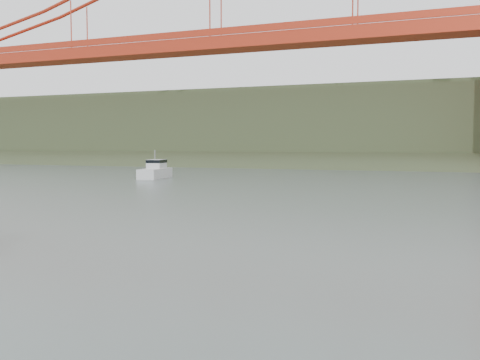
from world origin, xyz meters
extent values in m
plane|color=#495751|center=(0.00, 0.00, 0.00)|extent=(400.00, 400.00, 0.00)
cube|color=#324225|center=(0.00, 92.00, 0.00)|extent=(500.00, 44.72, 16.25)
cube|color=#324225|center=(0.00, 120.00, 6.00)|extent=(500.00, 70.00, 18.00)
cube|color=#324225|center=(0.00, 145.00, 11.00)|extent=(500.00, 60.00, 16.00)
cube|color=#AC2A15|center=(0.00, 75.00, 22.00)|extent=(260.00, 6.00, 2.20)
cube|color=silver|center=(-23.44, 42.05, 0.54)|extent=(3.21, 6.76, 1.30)
cube|color=silver|center=(-23.53, 42.59, 1.62)|extent=(2.14, 2.85, 1.30)
cube|color=black|center=(-23.53, 42.59, 2.06)|extent=(2.20, 2.91, 0.38)
cylinder|color=gray|center=(-23.44, 42.05, 2.81)|extent=(0.09, 0.09, 1.30)
camera|label=1|loc=(10.01, -14.62, 4.09)|focal=40.00mm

